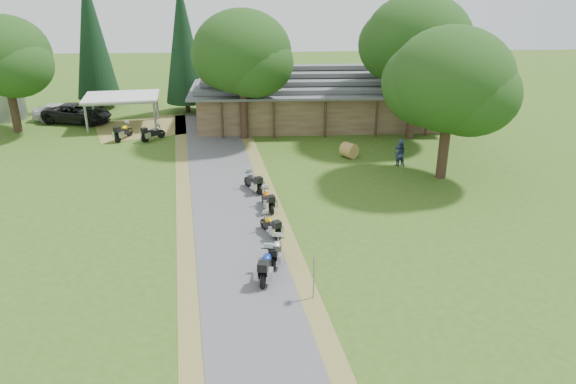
{
  "coord_description": "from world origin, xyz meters",
  "views": [
    {
      "loc": [
        1.12,
        -22.54,
        13.58
      ],
      "look_at": [
        2.42,
        5.11,
        1.6
      ],
      "focal_mm": 35.0,
      "sensor_mm": 36.0,
      "label": 1
    }
  ],
  "objects_px": {
    "lodge": "(320,93)",
    "car_dark_suv": "(77,109)",
    "silo": "(1,80)",
    "motorcycle_row_a": "(266,264)",
    "motorcycle_row_d": "(267,199)",
    "carport": "(123,111)",
    "motorcycle_carport_b": "(153,132)",
    "hay_bale": "(349,150)",
    "motorcycle_carport_a": "(123,131)",
    "motorcycle_row_e": "(253,181)",
    "car_white_sedan": "(61,110)",
    "motorcycle_row_c": "(270,224)",
    "motorcycle_row_b": "(276,250)"
  },
  "relations": [
    {
      "from": "carport",
      "to": "motorcycle_carport_a",
      "type": "xyz_separation_m",
      "value": [
        0.74,
        -3.58,
        -0.61
      ]
    },
    {
      "from": "hay_bale",
      "to": "lodge",
      "type": "bearing_deg",
      "value": 97.54
    },
    {
      "from": "carport",
      "to": "motorcycle_row_d",
      "type": "xyz_separation_m",
      "value": [
        11.75,
        -16.92,
        -0.66
      ]
    },
    {
      "from": "car_dark_suv",
      "to": "motorcycle_row_d",
      "type": "bearing_deg",
      "value": -124.24
    },
    {
      "from": "car_dark_suv",
      "to": "motorcycle_carport_b",
      "type": "xyz_separation_m",
      "value": [
        7.26,
        -5.24,
        -0.55
      ]
    },
    {
      "from": "car_white_sedan",
      "to": "silo",
      "type": "bearing_deg",
      "value": 82.67
    },
    {
      "from": "motorcycle_row_c",
      "to": "lodge",
      "type": "bearing_deg",
      "value": -40.72
    },
    {
      "from": "motorcycle_row_e",
      "to": "hay_bale",
      "type": "height_order",
      "value": "motorcycle_row_e"
    },
    {
      "from": "carport",
      "to": "car_white_sedan",
      "type": "distance_m",
      "value": 6.11
    },
    {
      "from": "motorcycle_row_b",
      "to": "motorcycle_row_c",
      "type": "relative_size",
      "value": 1.05
    },
    {
      "from": "silo",
      "to": "car_dark_suv",
      "type": "bearing_deg",
      "value": -12.8
    },
    {
      "from": "lodge",
      "to": "car_dark_suv",
      "type": "relative_size",
      "value": 3.43
    },
    {
      "from": "lodge",
      "to": "hay_bale",
      "type": "height_order",
      "value": "lodge"
    },
    {
      "from": "silo",
      "to": "motorcycle_carport_b",
      "type": "distance_m",
      "value": 15.57
    },
    {
      "from": "silo",
      "to": "motorcycle_carport_b",
      "type": "bearing_deg",
      "value": -26.03
    },
    {
      "from": "car_dark_suv",
      "to": "motorcycle_row_a",
      "type": "xyz_separation_m",
      "value": [
        15.79,
        -25.55,
        -0.49
      ]
    },
    {
      "from": "carport",
      "to": "car_white_sedan",
      "type": "relative_size",
      "value": 1.03
    },
    {
      "from": "carport",
      "to": "motorcycle_row_a",
      "type": "distance_m",
      "value": 26.86
    },
    {
      "from": "carport",
      "to": "hay_bale",
      "type": "distance_m",
      "value": 19.62
    },
    {
      "from": "motorcycle_row_b",
      "to": "motorcycle_row_e",
      "type": "height_order",
      "value": "motorcycle_row_e"
    },
    {
      "from": "silo",
      "to": "motorcycle_row_a",
      "type": "xyz_separation_m",
      "value": [
        22.3,
        -27.03,
        -2.69
      ]
    },
    {
      "from": "motorcycle_row_a",
      "to": "motorcycle_row_d",
      "type": "bearing_deg",
      "value": 9.04
    },
    {
      "from": "lodge",
      "to": "motorcycle_row_c",
      "type": "height_order",
      "value": "lodge"
    },
    {
      "from": "carport",
      "to": "motorcycle_row_b",
      "type": "distance_m",
      "value": 25.86
    },
    {
      "from": "motorcycle_carport_a",
      "to": "motorcycle_row_e",
      "type": "bearing_deg",
      "value": -115.23
    },
    {
      "from": "motorcycle_carport_a",
      "to": "hay_bale",
      "type": "xyz_separation_m",
      "value": [
        16.91,
        -4.96,
        -0.15
      ]
    },
    {
      "from": "lodge",
      "to": "motorcycle_row_b",
      "type": "bearing_deg",
      "value": -100.5
    },
    {
      "from": "lodge",
      "to": "silo",
      "type": "xyz_separation_m",
      "value": [
        -27.14,
        2.18,
        0.95
      ]
    },
    {
      "from": "carport",
      "to": "motorcycle_carport_a",
      "type": "bearing_deg",
      "value": -84.78
    },
    {
      "from": "car_white_sedan",
      "to": "motorcycle_row_b",
      "type": "xyz_separation_m",
      "value": [
        17.86,
        -24.82,
        -0.34
      ]
    },
    {
      "from": "motorcycle_row_b",
      "to": "motorcycle_row_c",
      "type": "distance_m",
      "value": 2.78
    },
    {
      "from": "car_dark_suv",
      "to": "silo",
      "type": "bearing_deg",
      "value": 91.82
    },
    {
      "from": "motorcycle_row_d",
      "to": "hay_bale",
      "type": "height_order",
      "value": "motorcycle_row_d"
    },
    {
      "from": "carport",
      "to": "motorcycle_row_d",
      "type": "relative_size",
      "value": 3.24
    },
    {
      "from": "motorcycle_carport_a",
      "to": "silo",
      "type": "bearing_deg",
      "value": 81.96
    },
    {
      "from": "car_dark_suv",
      "to": "hay_bale",
      "type": "distance_m",
      "value": 23.98
    },
    {
      "from": "motorcycle_row_e",
      "to": "carport",
      "type": "bearing_deg",
      "value": 8.47
    },
    {
      "from": "motorcycle_carport_b",
      "to": "silo",
      "type": "bearing_deg",
      "value": 110.04
    },
    {
      "from": "motorcycle_row_d",
      "to": "motorcycle_carport_a",
      "type": "height_order",
      "value": "motorcycle_carport_a"
    },
    {
      "from": "car_white_sedan",
      "to": "motorcycle_carport_a",
      "type": "distance_m",
      "value": 8.56
    },
    {
      "from": "lodge",
      "to": "car_dark_suv",
      "type": "distance_m",
      "value": 20.68
    },
    {
      "from": "motorcycle_row_b",
      "to": "hay_bale",
      "type": "relative_size",
      "value": 1.74
    },
    {
      "from": "motorcycle_row_d",
      "to": "motorcycle_row_e",
      "type": "xyz_separation_m",
      "value": [
        -0.85,
        2.68,
        0.01
      ]
    },
    {
      "from": "motorcycle_row_d",
      "to": "motorcycle_row_e",
      "type": "relative_size",
      "value": 0.99
    },
    {
      "from": "lodge",
      "to": "motorcycle_row_a",
      "type": "height_order",
      "value": "lodge"
    },
    {
      "from": "silo",
      "to": "car_dark_suv",
      "type": "distance_m",
      "value": 7.03
    },
    {
      "from": "motorcycle_row_b",
      "to": "motorcycle_row_e",
      "type": "bearing_deg",
      "value": 19.14
    },
    {
      "from": "car_white_sedan",
      "to": "motorcycle_row_e",
      "type": "relative_size",
      "value": 3.11
    },
    {
      "from": "motorcycle_row_c",
      "to": "hay_bale",
      "type": "relative_size",
      "value": 1.65
    },
    {
      "from": "car_white_sedan",
      "to": "motorcycle_row_e",
      "type": "height_order",
      "value": "car_white_sedan"
    }
  ]
}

